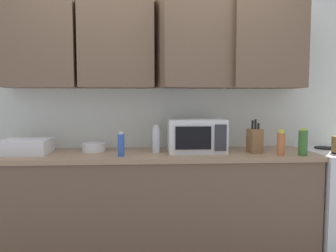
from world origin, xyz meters
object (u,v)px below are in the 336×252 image
(dish_rack, at_px, (26,146))
(bottle_blue_cleaner, at_px, (121,145))
(knife_block, at_px, (255,140))
(bottle_clear_tall, at_px, (156,140))
(bottle_green_oil, at_px, (303,143))
(bowl_ceramic_small, at_px, (94,147))
(microwave, at_px, (196,135))
(bottle_spice_jar, at_px, (281,143))

(dish_rack, bearing_deg, bottle_blue_cleaner, -12.89)
(dish_rack, height_order, knife_block, knife_block)
(dish_rack, bearing_deg, bottle_clear_tall, -0.55)
(bottle_green_oil, height_order, bowl_ceramic_small, bottle_green_oil)
(bottle_blue_cleaner, bearing_deg, microwave, 17.68)
(bottle_spice_jar, relative_size, bottle_blue_cleaner, 1.06)
(knife_block, relative_size, bottle_clear_tall, 1.22)
(bottle_spice_jar, bearing_deg, bottle_blue_cleaner, 179.28)
(bottle_green_oil, bearing_deg, bottle_spice_jar, 173.79)
(dish_rack, distance_m, bottle_clear_tall, 1.08)
(bottle_blue_cleaner, xyz_separation_m, bowl_ceramic_small, (-0.26, 0.27, -0.06))
(knife_block, xyz_separation_m, bowl_ceramic_small, (-1.37, 0.15, -0.07))
(knife_block, height_order, bottle_green_oil, knife_block)
(microwave, distance_m, knife_block, 0.50)
(knife_block, bearing_deg, bottle_blue_cleaner, -173.95)
(dish_rack, height_order, bottle_spice_jar, bottle_spice_jar)
(bottle_spice_jar, bearing_deg, microwave, 161.96)
(microwave, distance_m, bottle_blue_cleaner, 0.65)
(microwave, xyz_separation_m, bottle_green_oil, (0.83, -0.23, -0.04))
(bottle_blue_cleaner, relative_size, bowl_ceramic_small, 0.98)
(dish_rack, height_order, bottle_blue_cleaner, bottle_blue_cleaner)
(bottle_spice_jar, height_order, bottle_blue_cleaner, bottle_spice_jar)
(bottle_spice_jar, bearing_deg, bottle_clear_tall, 169.37)
(bottle_clear_tall, bearing_deg, microwave, 4.36)
(bottle_spice_jar, xyz_separation_m, bottle_blue_cleaner, (-1.28, 0.02, -0.00))
(bottle_green_oil, bearing_deg, bowl_ceramic_small, 169.94)
(dish_rack, xyz_separation_m, bottle_blue_cleaner, (0.80, -0.18, 0.03))
(bottle_green_oil, relative_size, bowl_ceramic_small, 1.10)
(knife_block, bearing_deg, bottle_green_oil, -23.99)
(bottle_green_oil, height_order, bottle_blue_cleaner, bottle_green_oil)
(bottle_spice_jar, bearing_deg, bottle_green_oil, -6.21)
(bowl_ceramic_small, bearing_deg, bottle_green_oil, -10.06)
(bottle_blue_cleaner, bearing_deg, bowl_ceramic_small, 133.82)
(bottle_spice_jar, distance_m, bottle_blue_cleaner, 1.28)
(knife_block, height_order, bottle_clear_tall, knife_block)
(bottle_green_oil, xyz_separation_m, bowl_ceramic_small, (-1.71, 0.30, -0.07))
(bowl_ceramic_small, bearing_deg, microwave, -4.58)
(microwave, height_order, bottle_blue_cleaner, microwave)
(microwave, distance_m, bottle_spice_jar, 0.69)
(microwave, xyz_separation_m, bottle_blue_cleaner, (-0.62, -0.20, -0.05))
(bottle_blue_cleaner, bearing_deg, knife_block, 6.05)
(knife_block, bearing_deg, microwave, 170.60)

